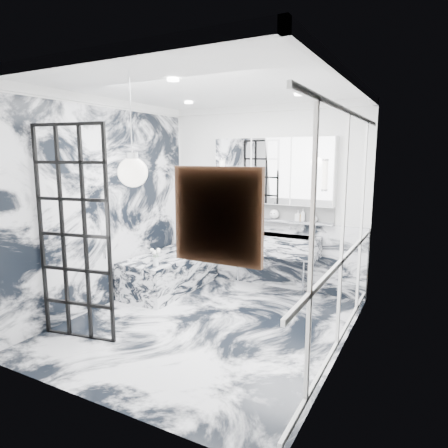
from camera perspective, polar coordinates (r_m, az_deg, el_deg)
The scene contains 25 objects.
floor at distance 5.06m, azimuth -2.53°, elevation -14.13°, with size 3.60×3.60×0.00m, color silver.
ceiling at distance 4.69m, azimuth -2.80°, elevation 18.96°, with size 3.60×3.60×0.00m, color white.
wall_back at distance 6.28m, azimuth 5.81°, elevation 3.76°, with size 3.60×3.60×0.00m, color white.
wall_front at distance 3.28m, azimuth -18.98°, elevation -2.16°, with size 3.60×3.60×0.00m, color white.
wall_left at distance 5.66m, azimuth -16.73°, elevation 2.75°, with size 3.60×3.60×0.00m, color white.
wall_right at distance 4.10m, azimuth 16.92°, elevation 0.23°, with size 3.60×3.60×0.00m, color white.
marble_clad_back at distance 6.40m, azimuth 5.59°, elevation -4.07°, with size 3.18×0.05×1.05m, color silver.
marble_clad_left at distance 5.65m, azimuth -16.59°, elevation 2.14°, with size 0.02×3.56×2.68m, color silver.
panel_molding at distance 4.12m, azimuth 16.58°, elevation -1.12°, with size 0.03×3.40×2.30m, color white.
soap_bottle_a at distance 6.00m, azimuth 11.21°, elevation 1.26°, with size 0.07×0.07×0.19m, color #8C5919.
soap_bottle_b at distance 6.02m, azimuth 10.53°, elevation 1.18°, with size 0.07×0.07×0.16m, color #4C4C51.
soap_bottle_c at distance 5.96m, azimuth 12.73°, elevation 0.90°, with size 0.11×0.11×0.13m, color silver.
face_pot at distance 6.15m, azimuth 7.21°, elevation 1.40°, with size 0.14×0.14×0.14m, color white.
amber_bottle at distance 6.02m, azimuth 10.89°, elevation 0.88°, with size 0.04×0.04×0.10m, color #8C5919.
flower_vase at distance 5.60m, azimuth -9.72°, elevation -5.28°, with size 0.08×0.08×0.12m, color silver.
crittall_door at distance 4.68m, azimuth -20.66°, elevation -1.50°, with size 0.88×0.04×2.37m, color black, non-canonical shape.
artwork at distance 2.56m, azimuth -0.93°, elevation 1.19°, with size 0.53×0.05×0.53m, color #BB4C13.
pendant_light at distance 3.56m, azimuth -12.90°, elevation 7.20°, with size 0.26×0.26×0.26m, color white.
trough_sink at distance 6.10m, azimuth 6.12°, elevation -2.79°, with size 1.60×0.45×0.30m, color silver.
ledge at distance 6.19m, azimuth 6.76°, elevation 0.58°, with size 1.90×0.14×0.04m, color silver.
subway_tile at distance 6.23m, azimuth 6.99°, elevation 1.88°, with size 1.90×0.03×0.23m, color white.
mirror_cabinet at distance 6.12m, azimuth 6.91°, elevation 7.53°, with size 1.90×0.16×1.00m, color white.
sconce_left at distance 6.38m, azimuth -0.34°, elevation 7.33°, with size 0.07×0.07×0.40m, color white.
sconce_right at distance 5.78m, azimuth 14.20°, elevation 6.79°, with size 0.07×0.07×0.40m, color white.
bathtub at distance 6.28m, azimuth -7.64°, elevation -6.75°, with size 0.75×1.65×0.55m, color silver.
Camera 1 is at (2.38, -3.97, 2.05)m, focal length 32.00 mm.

